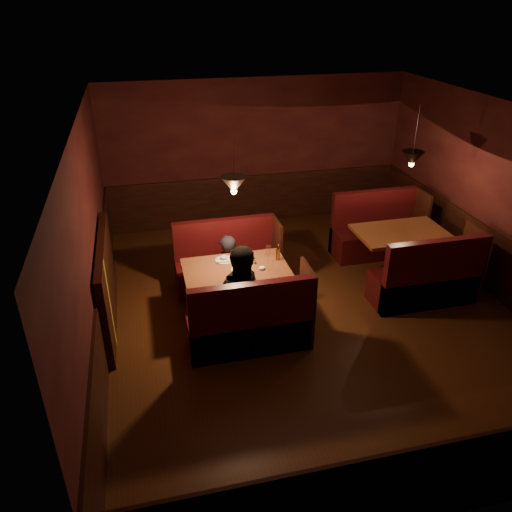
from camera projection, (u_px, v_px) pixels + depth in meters
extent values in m
cube|color=#492911|center=(310.00, 311.00, 7.59)|extent=(6.00, 7.00, 0.01)
cube|color=black|center=(322.00, 117.00, 6.23)|extent=(6.00, 7.00, 0.01)
cube|color=black|center=(256.00, 153.00, 9.92)|extent=(6.00, 0.01, 2.90)
cube|color=black|center=(467.00, 402.00, 3.90)|extent=(6.00, 0.01, 2.90)
cube|color=black|center=(90.00, 246.00, 6.29)|extent=(0.01, 7.00, 2.90)
cube|color=black|center=(504.00, 204.00, 7.53)|extent=(0.01, 7.00, 2.90)
cube|color=black|center=(257.00, 198.00, 10.35)|extent=(6.00, 0.04, 1.00)
cube|color=black|center=(443.00, 481.00, 4.37)|extent=(6.00, 0.04, 1.00)
cube|color=black|center=(103.00, 309.00, 6.74)|extent=(0.04, 7.00, 1.00)
cube|color=black|center=(489.00, 260.00, 7.97)|extent=(0.04, 7.00, 1.00)
cube|color=black|center=(107.00, 284.00, 7.03)|extent=(0.10, 2.20, 1.30)
cube|color=gold|center=(110.00, 304.00, 6.56)|extent=(0.01, 0.12, 1.30)
cylinder|color=#333333|center=(233.00, 155.00, 6.36)|extent=(0.01, 0.01, 0.80)
cone|color=black|center=(234.00, 185.00, 6.55)|extent=(0.34, 0.34, 0.22)
sphere|color=#FFBF72|center=(234.00, 191.00, 6.59)|extent=(0.08, 0.08, 0.08)
cylinder|color=#333333|center=(416.00, 132.00, 7.39)|extent=(0.01, 0.01, 0.80)
cone|color=black|center=(412.00, 158.00, 7.57)|extent=(0.34, 0.34, 0.22)
sphere|color=#FFBF72|center=(411.00, 164.00, 7.62)|extent=(0.08, 0.08, 0.08)
cube|color=brown|center=(236.00, 269.00, 7.14)|extent=(1.50, 0.91, 0.05)
cylinder|color=black|center=(236.00, 293.00, 7.33)|extent=(0.15, 0.15, 0.75)
cylinder|color=black|center=(237.00, 313.00, 7.50)|extent=(0.60, 0.60, 0.04)
cylinder|color=silver|center=(242.00, 271.00, 7.03)|extent=(0.30, 0.30, 0.02)
cube|color=black|center=(239.00, 269.00, 7.00)|extent=(0.10, 0.09, 0.04)
ellipsoid|color=silver|center=(234.00, 271.00, 6.95)|extent=(0.07, 0.07, 0.06)
cube|color=tan|center=(249.00, 270.00, 6.99)|extent=(0.09, 0.08, 0.03)
cylinder|color=silver|center=(240.00, 273.00, 6.93)|extent=(0.10, 0.11, 0.01)
cylinder|color=silver|center=(225.00, 260.00, 7.31)|extent=(0.28, 0.28, 0.02)
ellipsoid|color=beige|center=(224.00, 257.00, 7.31)|extent=(0.11, 0.11, 0.06)
cube|color=silver|center=(223.00, 262.00, 7.22)|extent=(0.21, 0.03, 0.00)
cylinder|color=white|center=(254.00, 261.00, 7.20)|extent=(0.06, 0.06, 0.09)
cylinder|color=white|center=(268.00, 251.00, 7.42)|extent=(0.08, 0.08, 0.16)
cylinder|color=white|center=(270.00, 265.00, 7.02)|extent=(0.08, 0.08, 0.16)
cylinder|color=#47230F|center=(278.00, 254.00, 7.30)|extent=(0.06, 0.06, 0.17)
cylinder|color=#47230F|center=(278.00, 247.00, 7.24)|extent=(0.03, 0.03, 0.07)
ellipsoid|color=white|center=(262.00, 268.00, 7.07)|extent=(0.11, 0.10, 0.05)
cube|color=#3B0A0A|center=(227.00, 275.00, 8.06)|extent=(1.61, 0.59, 0.48)
cube|color=#3B0A0A|center=(224.00, 251.00, 8.11)|extent=(1.61, 0.13, 1.12)
cube|color=black|center=(276.00, 252.00, 8.08)|extent=(0.04, 0.59, 1.12)
cube|color=#3B0A0A|center=(248.00, 331.00, 6.73)|extent=(1.61, 0.59, 0.48)
cube|color=#3B0A0A|center=(252.00, 321.00, 6.38)|extent=(1.61, 0.13, 1.12)
cube|color=black|center=(307.00, 303.00, 6.75)|extent=(0.04, 0.59, 1.12)
cube|color=brown|center=(401.00, 233.00, 8.16)|extent=(1.47, 0.94, 0.06)
cylinder|color=black|center=(398.00, 255.00, 8.35)|extent=(0.15, 0.15, 0.77)
cylinder|color=black|center=(395.00, 274.00, 8.52)|extent=(0.62, 0.62, 0.04)
cube|color=#3B0A0A|center=(376.00, 242.00, 9.11)|extent=(1.58, 0.61, 0.50)
cube|color=#3B0A0A|center=(372.00, 220.00, 9.16)|extent=(1.58, 0.13, 1.16)
cube|color=black|center=(419.00, 221.00, 9.12)|extent=(0.04, 0.61, 1.16)
cube|color=#3B0A0A|center=(421.00, 286.00, 7.73)|extent=(1.58, 0.61, 0.50)
cube|color=#3B0A0A|center=(433.00, 275.00, 7.37)|extent=(1.58, 0.13, 1.16)
cube|color=black|center=(472.00, 262.00, 7.74)|extent=(0.04, 0.61, 1.16)
imported|color=black|center=(227.00, 256.00, 7.67)|extent=(0.54, 0.39, 1.39)
imported|color=black|center=(246.00, 283.00, 6.61)|extent=(0.86, 0.67, 1.73)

